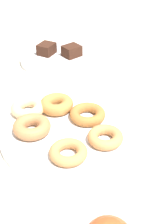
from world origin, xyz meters
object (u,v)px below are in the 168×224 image
donut_0 (105,137)px  donut_4 (88,114)px  donut_5 (68,152)px  brownie_far (72,51)px  donut_1 (32,127)px  donut_3 (57,104)px  donut_2 (28,108)px  donut_plate (75,130)px  cake_plate (59,58)px  brownie_near (47,49)px

donut_0 → donut_4: same height
donut_5 → brownie_far: (-0.36, 0.32, 0.01)m
donut_1 → donut_3: bearing=108.7°
donut_2 → donut_5: bearing=-9.2°
donut_plate → donut_5: 0.10m
donut_5 → cake_plate: size_ratio=0.32×
donut_plate → brownie_far: size_ratio=6.33×
donut_plate → brownie_far: 0.39m
donut_1 → cake_plate: 0.40m
donut_0 → donut_4: 0.09m
donut_2 → brownie_far: size_ratio=1.52×
donut_1 → brownie_far: bearing=126.2°
brownie_far → donut_0: bearing=-31.7°
donut_3 → cake_plate: donut_3 is taller
donut_0 → donut_1: donut_1 is taller
donut_1 → donut_2: size_ratio=1.04×
donut_0 → donut_2: size_ratio=0.94×
donut_0 → donut_1: bearing=-144.4°
cake_plate → donut_4: bearing=-28.0°
cake_plate → brownie_far: (0.03, 0.03, 0.03)m
donut_1 → brownie_far: (-0.24, 0.33, 0.01)m
donut_1 → brownie_near: 0.42m
donut_2 → brownie_near: bearing=134.8°
donut_plate → donut_3: bearing=168.2°
donut_plate → donut_4: 0.05m
cake_plate → brownie_near: 0.05m
donut_4 → brownie_far: size_ratio=1.58×
brownie_near → donut_4: bearing=-23.0°
brownie_near → donut_5: bearing=-32.5°
donut_2 → cake_plate: (-0.20, 0.26, -0.02)m
donut_3 → cake_plate: 0.31m
cake_plate → donut_2: bearing=-52.2°
donut_0 → brownie_far: brownie_far is taller
donut_5 → donut_4: bearing=120.2°
donut_1 → brownie_near: (-0.31, 0.28, 0.01)m
donut_plate → donut_3: 0.09m
donut_plate → brownie_far: (-0.29, 0.25, 0.03)m
donut_2 → brownie_far: 0.34m
donut_4 → cake_plate: size_ratio=0.34×
donut_5 → brownie_near: size_ratio=1.46×
donut_plate → donut_4: size_ratio=4.01×
donut_5 → brownie_far: bearing=138.0°
donut_5 → cake_plate: 0.49m
donut_plate → donut_0: (0.08, 0.02, 0.02)m
donut_4 → brownie_far: 0.35m
cake_plate → donut_5: bearing=-36.7°
donut_plate → donut_5: bearing=-48.9°
donut_0 → donut_5: same height
donut_4 → cake_plate: 0.36m
brownie_far → donut_plate: bearing=-40.2°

